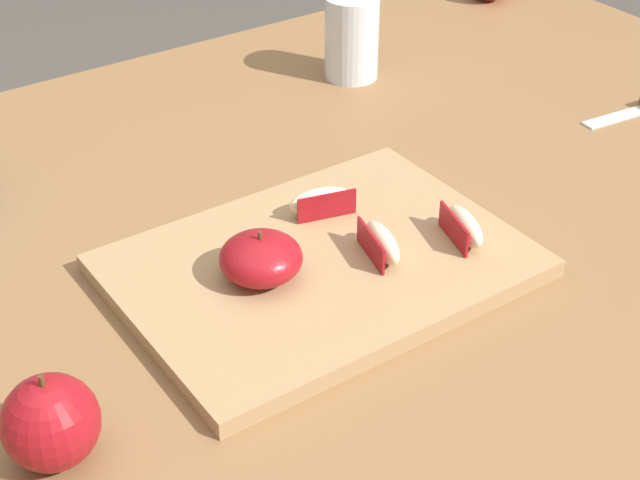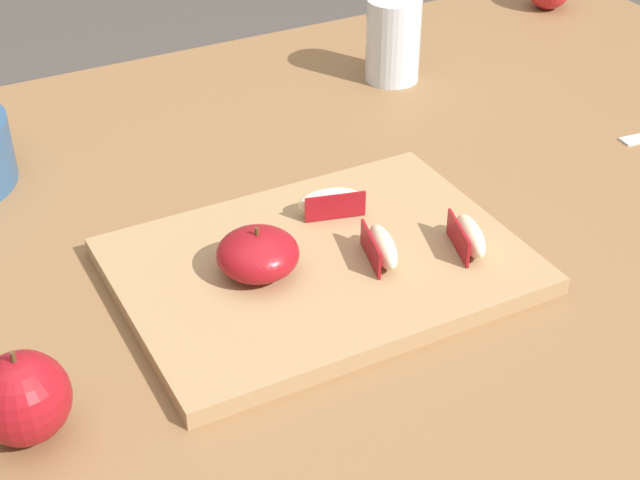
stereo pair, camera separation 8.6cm
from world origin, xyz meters
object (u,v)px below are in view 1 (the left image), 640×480
at_px(apple_half_skin_up, 261,258).
at_px(drinking_glass_water, 352,37).
at_px(apple_wedge_near_knife, 381,243).
at_px(cutting_board, 320,266).
at_px(apple_wedge_back, 464,227).
at_px(apple_wedge_left, 321,201).
at_px(whole_apple_red_delicious, 51,422).

relative_size(apple_half_skin_up, drinking_glass_water, 0.70).
relative_size(apple_wedge_near_knife, drinking_glass_water, 0.62).
distance_m(cutting_board, drinking_glass_water, 0.43).
relative_size(cutting_board, apple_wedge_back, 5.48).
relative_size(apple_wedge_back, apple_wedge_near_knife, 1.00).
xyz_separation_m(cutting_board, apple_wedge_back, (0.13, -0.05, 0.02)).
bearing_deg(apple_wedge_near_knife, cutting_board, 150.05).
relative_size(apple_wedge_left, drinking_glass_water, 0.62).
distance_m(apple_wedge_back, apple_wedge_left, 0.14).
bearing_deg(apple_half_skin_up, apple_wedge_near_knife, -17.61).
height_order(apple_wedge_back, apple_wedge_left, same).
distance_m(apple_wedge_back, drinking_glass_water, 0.41).
height_order(cutting_board, apple_wedge_back, apple_wedge_back).
bearing_deg(drinking_glass_water, apple_half_skin_up, -136.01).
relative_size(apple_wedge_near_knife, whole_apple_red_delicious, 0.84).
height_order(apple_wedge_back, whole_apple_red_delicious, whole_apple_red_delicious).
xyz_separation_m(cutting_board, apple_half_skin_up, (-0.06, 0.01, 0.03)).
bearing_deg(whole_apple_red_delicious, apple_wedge_back, 3.85).
xyz_separation_m(apple_half_skin_up, apple_wedge_back, (0.19, -0.06, -0.01)).
xyz_separation_m(apple_wedge_left, whole_apple_red_delicious, (-0.33, -0.14, 0.00)).
bearing_deg(cutting_board, whole_apple_red_delicious, -164.68).
distance_m(apple_half_skin_up, apple_wedge_left, 0.12).
height_order(cutting_board, apple_half_skin_up, apple_half_skin_up).
relative_size(cutting_board, whole_apple_red_delicious, 4.58).
xyz_separation_m(apple_wedge_back, drinking_glass_water, (0.15, 0.38, 0.02)).
xyz_separation_m(cutting_board, drinking_glass_water, (0.28, 0.33, 0.04)).
bearing_deg(apple_half_skin_up, cutting_board, -5.99).
distance_m(apple_half_skin_up, whole_apple_red_delicious, 0.24).
bearing_deg(apple_wedge_back, apple_half_skin_up, 163.15).
bearing_deg(apple_wedge_left, apple_half_skin_up, -151.72).
height_order(apple_wedge_left, whole_apple_red_delicious, whole_apple_red_delicious).
relative_size(apple_half_skin_up, apple_wedge_left, 1.12).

